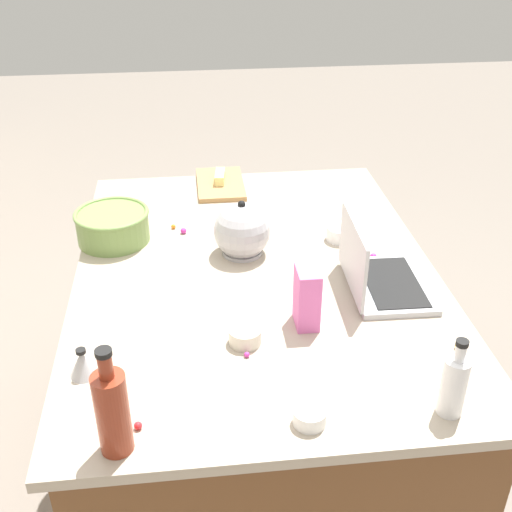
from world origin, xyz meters
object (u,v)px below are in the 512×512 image
at_px(bottle_vinegar, 454,384).
at_px(candy_bag, 307,297).
at_px(kettle, 242,231).
at_px(ramekin_wide, 245,336).
at_px(bottle_soy, 112,411).
at_px(butter_stick_left, 220,177).
at_px(mixing_bowl_large, 113,225).
at_px(ramekin_small, 310,417).
at_px(cutting_board, 220,184).
at_px(kitchen_timer, 83,363).
at_px(laptop, 377,275).
at_px(ramekin_medium, 341,233).

distance_m(bottle_vinegar, candy_bag, 0.45).
relative_size(kettle, ramekin_wide, 2.49).
relative_size(bottle_soy, butter_stick_left, 2.39).
relative_size(mixing_bowl_large, bottle_vinegar, 1.22).
bearing_deg(ramekin_small, bottle_soy, 93.35).
bearing_deg(kettle, bottle_soy, 156.61).
height_order(mixing_bowl_large, cutting_board, mixing_bowl_large).
xyz_separation_m(mixing_bowl_large, kettle, (-0.13, -0.42, 0.02)).
distance_m(bottle_soy, kettle, 0.86).
xyz_separation_m(mixing_bowl_large, kitchen_timer, (-0.68, 0.02, -0.02)).
distance_m(ramekin_small, candy_bag, 0.38).
relative_size(ramekin_wide, candy_bag, 0.50).
height_order(laptop, candy_bag, laptop).
bearing_deg(candy_bag, butter_stick_left, 10.20).
bearing_deg(butter_stick_left, ramekin_wide, 179.86).
bearing_deg(cutting_board, laptop, -152.70).
distance_m(mixing_bowl_large, cutting_board, 0.55).
height_order(butter_stick_left, ramekin_wide, butter_stick_left).
bearing_deg(ramekin_wide, candy_bag, -69.83).
height_order(bottle_vinegar, kitchen_timer, bottle_vinegar).
xyz_separation_m(ramekin_medium, candy_bag, (-0.45, 0.20, 0.06)).
bearing_deg(bottle_vinegar, bottle_soy, 91.78).
distance_m(butter_stick_left, candy_bag, 0.96).
height_order(laptop, ramekin_wide, laptop).
distance_m(kettle, ramekin_small, 0.77).
distance_m(kettle, ramekin_medium, 0.34).
relative_size(mixing_bowl_large, ramekin_wide, 2.87).
height_order(bottle_soy, candy_bag, bottle_soy).
bearing_deg(candy_bag, ramekin_small, 170.76).
xyz_separation_m(cutting_board, ramekin_wide, (-0.99, 0.00, 0.01)).
relative_size(kettle, ramekin_small, 2.85).
distance_m(kettle, kitchen_timer, 0.70).
relative_size(laptop, mixing_bowl_large, 1.29).
xyz_separation_m(cutting_board, butter_stick_left, (0.01, 0.00, 0.03)).
xyz_separation_m(ramekin_small, candy_bag, (0.37, -0.06, 0.07)).
distance_m(ramekin_small, kitchen_timer, 0.56).
bearing_deg(kettle, laptop, -124.48).
relative_size(bottle_vinegar, ramekin_wide, 2.35).
relative_size(mixing_bowl_large, kitchen_timer, 3.19).
distance_m(bottle_soy, kitchen_timer, 0.27).
distance_m(bottle_vinegar, butter_stick_left, 1.38).
relative_size(laptop, bottle_vinegar, 1.57).
bearing_deg(laptop, ramekin_wide, 117.18).
bearing_deg(bottle_vinegar, ramekin_medium, 4.18).
relative_size(bottle_vinegar, candy_bag, 1.18).
bearing_deg(mixing_bowl_large, ramekin_small, -151.29).
bearing_deg(kitchen_timer, ramekin_medium, -52.44).
bearing_deg(candy_bag, laptop, -58.19).
distance_m(bottle_vinegar, ramekin_wide, 0.53).
height_order(ramekin_small, kitchen_timer, kitchen_timer).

